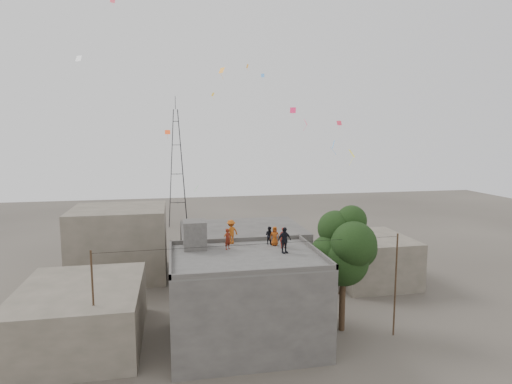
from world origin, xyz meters
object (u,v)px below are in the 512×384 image
(transmission_tower, at_px, (177,168))
(person_dark_adult, at_px, (284,240))
(stair_head_box, at_px, (195,235))
(tree, at_px, (345,248))
(person_red_adult, at_px, (283,238))

(transmission_tower, height_order, person_dark_adult, transmission_tower)
(stair_head_box, bearing_deg, tree, -10.74)
(stair_head_box, relative_size, person_red_adult, 1.33)
(stair_head_box, distance_m, person_dark_adult, 6.41)
(stair_head_box, xyz_separation_m, person_dark_adult, (5.94, -2.41, -0.10))
(person_dark_adult, bearing_deg, tree, -14.15)
(transmission_tower, xyz_separation_m, person_red_adult, (6.99, -38.51, -2.22))
(stair_head_box, distance_m, person_red_adult, 6.29)
(transmission_tower, relative_size, person_red_adult, 13.30)
(stair_head_box, height_order, tree, tree)
(tree, distance_m, person_dark_adult, 4.73)
(stair_head_box, height_order, person_red_adult, stair_head_box)
(tree, relative_size, person_red_adult, 6.05)
(transmission_tower, height_order, person_red_adult, transmission_tower)
(person_red_adult, height_order, person_dark_adult, person_dark_adult)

